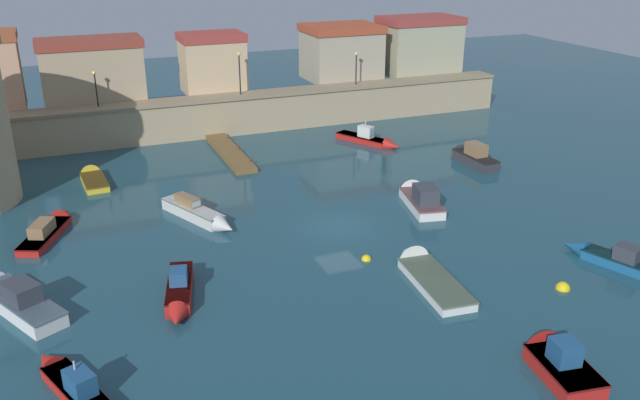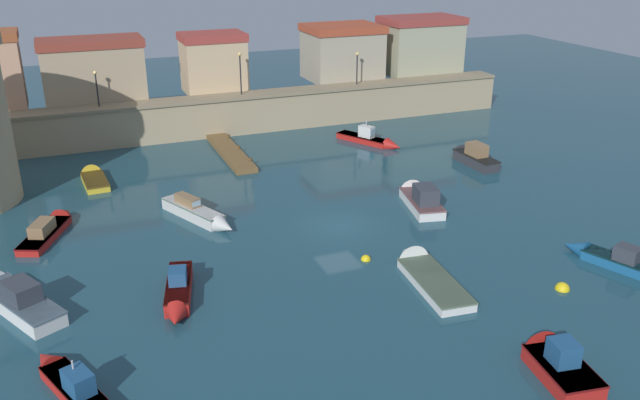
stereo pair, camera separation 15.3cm
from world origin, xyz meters
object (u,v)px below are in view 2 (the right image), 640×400
object	(u,v)px
moored_boat_3	(471,156)
moored_boat_9	(423,271)
quay_lamp_2	(357,63)
moored_boat_11	(199,213)
moored_boat_5	(51,227)
mooring_buoy_0	(366,260)
mooring_buoy_1	(562,289)
quay_lamp_1	(240,67)
quay_lamp_0	(96,82)
moored_boat_0	(178,293)
moored_boat_1	(614,259)
moored_boat_2	(554,359)
moored_boat_10	(372,140)
moored_boat_4	(70,383)
moored_boat_8	(12,296)
moored_boat_6	(419,196)
moored_boat_7	(93,177)

from	to	relation	value
moored_boat_3	moored_boat_9	bearing A→B (deg)	136.96
quay_lamp_2	moored_boat_11	world-z (taller)	quay_lamp_2
quay_lamp_2	moored_boat_5	xyz separation A→B (m)	(-28.28, -17.01, -5.19)
mooring_buoy_0	mooring_buoy_1	world-z (taller)	mooring_buoy_1
quay_lamp_1	quay_lamp_0	bearing A→B (deg)	180.00
moored_boat_0	moored_boat_5	bearing A→B (deg)	-139.22
moored_boat_1	moored_boat_9	distance (m)	10.65
moored_boat_2	mooring_buoy_1	distance (m)	7.19
moored_boat_10	moored_boat_1	bearing A→B (deg)	-22.74
moored_boat_10	mooring_buoy_1	bearing A→B (deg)	-32.40
moored_boat_4	moored_boat_8	xyz separation A→B (m)	(-2.32, 7.97, 0.14)
moored_boat_8	moored_boat_1	bearing A→B (deg)	-131.77
moored_boat_11	mooring_buoy_0	size ratio (longest dim) A/B	11.69
moored_boat_5	moored_boat_8	bearing A→B (deg)	-169.23
moored_boat_2	moored_boat_8	size ratio (longest dim) A/B	0.63
moored_boat_9	mooring_buoy_1	distance (m)	7.10
moored_boat_4	moored_boat_6	size ratio (longest dim) A/B	1.01
moored_boat_1	moored_boat_9	world-z (taller)	moored_boat_1
moored_boat_6	moored_boat_0	bearing A→B (deg)	123.30
quay_lamp_1	moored_boat_3	distance (m)	21.74
moored_boat_2	mooring_buoy_1	xyz separation A→B (m)	(4.97, 5.18, -0.48)
moored_boat_9	moored_boat_7	bearing A→B (deg)	40.32
moored_boat_10	mooring_buoy_0	distance (m)	21.92
quay_lamp_0	moored_boat_7	xyz separation A→B (m)	(-1.51, -8.53, -5.24)
moored_boat_2	mooring_buoy_0	bearing A→B (deg)	22.64
moored_boat_6	mooring_buoy_0	xyz separation A→B (m)	(-6.83, -6.12, -0.54)
quay_lamp_0	moored_boat_3	world-z (taller)	quay_lamp_0
moored_boat_11	moored_boat_6	bearing A→B (deg)	55.08
moored_boat_9	quay_lamp_1	bearing A→B (deg)	8.03
quay_lamp_1	moored_boat_5	size ratio (longest dim) A/B	0.60
moored_boat_6	quay_lamp_1	bearing A→B (deg)	28.32
quay_lamp_1	moored_boat_6	bearing A→B (deg)	-73.78
moored_boat_11	mooring_buoy_0	xyz separation A→B (m)	(7.47, -8.88, -0.47)
moored_boat_8	moored_boat_11	size ratio (longest dim) A/B	1.08
moored_boat_3	moored_boat_8	size ratio (longest dim) A/B	0.77
moored_boat_5	moored_boat_10	xyz separation A→B (m)	(26.17, 9.05, 0.03)
quay_lamp_2	moored_boat_6	distance (m)	22.56
moored_boat_1	moored_boat_3	xyz separation A→B (m)	(2.72, 17.81, 0.17)
moored_boat_0	moored_boat_9	bearing A→B (deg)	94.06
mooring_buoy_1	moored_boat_4	bearing A→B (deg)	178.17
mooring_buoy_1	moored_boat_10	bearing A→B (deg)	85.68
moored_boat_1	moored_boat_11	distance (m)	24.55
moored_boat_2	mooring_buoy_0	world-z (taller)	moored_boat_2
quay_lamp_0	moored_boat_7	world-z (taller)	quay_lamp_0
moored_boat_0	moored_boat_11	size ratio (longest dim) A/B	0.87
quay_lamp_2	moored_boat_7	size ratio (longest dim) A/B	0.62
moored_boat_0	moored_boat_2	world-z (taller)	moored_boat_2
moored_boat_7	moored_boat_8	distance (m)	17.68
moored_boat_7	mooring_buoy_0	size ratio (longest dim) A/B	8.79
moored_boat_1	moored_boat_4	xyz separation A→B (m)	(-28.14, -0.27, -0.01)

